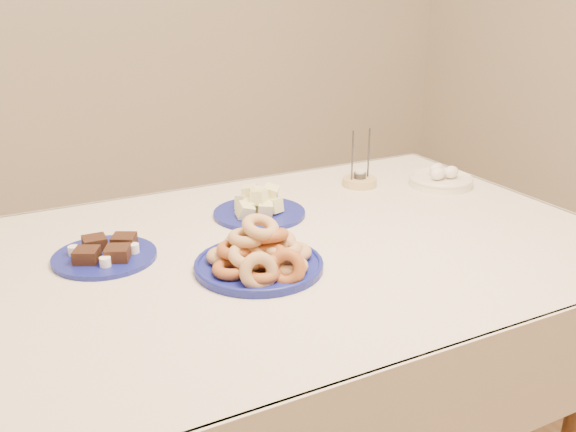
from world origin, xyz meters
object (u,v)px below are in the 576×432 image
object	(u,v)px
donut_platter	(260,256)
melon_plate	(259,207)
dining_table	(279,285)
brownie_plate	(105,254)
candle_holder	(360,180)
egg_bowl	(441,179)

from	to	relation	value
donut_platter	melon_plate	world-z (taller)	donut_platter
dining_table	brownie_plate	distance (m)	0.43
brownie_plate	candle_holder	xyz separation A→B (m)	(0.85, 0.19, 0.00)
candle_holder	egg_bowl	world-z (taller)	candle_holder
dining_table	melon_plate	xyz separation A→B (m)	(0.05, 0.22, 0.13)
melon_plate	egg_bowl	size ratio (longest dim) A/B	1.29
donut_platter	brownie_plate	world-z (taller)	donut_platter
melon_plate	brownie_plate	xyz separation A→B (m)	(-0.45, -0.09, -0.01)
dining_table	egg_bowl	bearing A→B (deg)	16.37
candle_holder	dining_table	bearing A→B (deg)	-144.69
donut_platter	brownie_plate	distance (m)	0.38
donut_platter	egg_bowl	world-z (taller)	donut_platter
donut_platter	candle_holder	bearing A→B (deg)	37.18
dining_table	brownie_plate	world-z (taller)	brownie_plate
candle_holder	egg_bowl	xyz separation A→B (m)	(0.23, -0.12, 0.00)
candle_holder	donut_platter	bearing A→B (deg)	-142.82
donut_platter	melon_plate	bearing A→B (deg)	65.00
dining_table	donut_platter	distance (m)	0.20
candle_holder	egg_bowl	distance (m)	0.26
dining_table	brownie_plate	bearing A→B (deg)	161.86
brownie_plate	dining_table	bearing A→B (deg)	-18.14
donut_platter	egg_bowl	distance (m)	0.83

